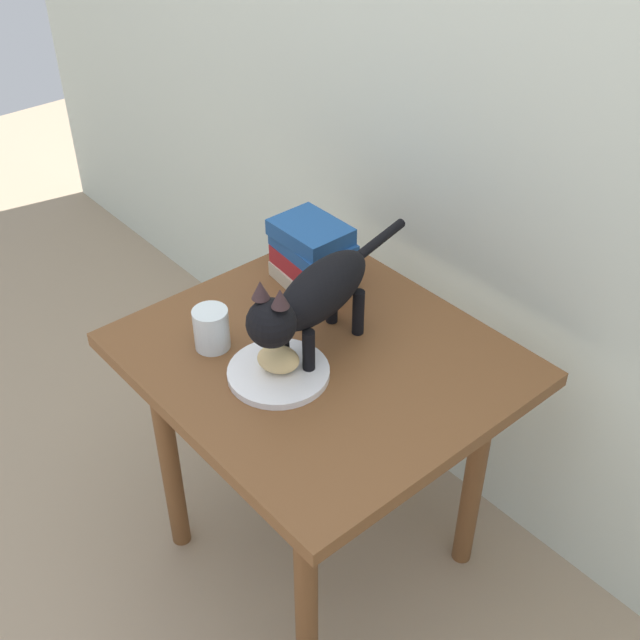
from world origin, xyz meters
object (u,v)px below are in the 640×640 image
plate (278,372)px  bread_roll (278,359)px  book_stack (312,254)px  cat (313,297)px  candle_jar (212,331)px  side_table (320,387)px

plate → bread_roll: size_ratio=2.41×
bread_roll → book_stack: size_ratio=0.43×
bread_roll → cat: (-0.01, 0.09, 0.09)m
cat → candle_jar: (-0.14, -0.14, -0.09)m
side_table → candle_jar: (-0.15, -0.15, 0.13)m
side_table → candle_jar: candle_jar is taller
candle_jar → plate: bearing=15.8°
bread_roll → book_stack: book_stack is taller
cat → book_stack: bearing=140.3°
side_table → candle_jar: bearing=-136.6°
side_table → plate: size_ratio=3.65×
plate → candle_jar: size_ratio=2.27×
plate → bread_roll: bearing=14.8°
cat → side_table: bearing=47.6°
candle_jar → side_table: bearing=43.4°
book_stack → plate: bearing=-52.0°
bread_roll → cat: size_ratio=0.17×
cat → bread_roll: bearing=-84.4°
side_table → cat: size_ratio=1.50×
cat → candle_jar: bearing=-136.9°
side_table → plate: bearing=-91.4°
plate → cat: 0.16m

